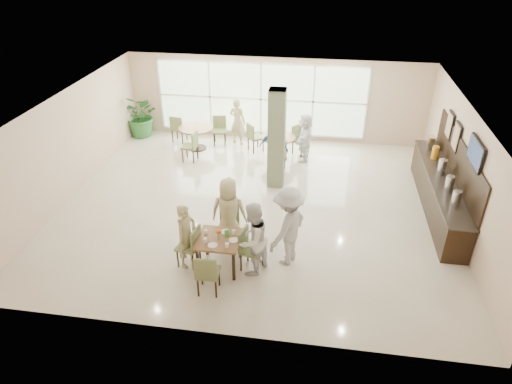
# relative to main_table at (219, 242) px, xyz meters

# --- Properties ---
(ground) EXTENTS (10.00, 10.00, 0.00)m
(ground) POSITION_rel_main_table_xyz_m (0.37, 2.63, -0.65)
(ground) COLOR beige
(ground) RESTS_ON ground
(room_shell) EXTENTS (10.00, 10.00, 10.00)m
(room_shell) POSITION_rel_main_table_xyz_m (0.37, 2.63, 1.05)
(room_shell) COLOR white
(room_shell) RESTS_ON ground
(window_bank) EXTENTS (7.00, 0.04, 7.00)m
(window_bank) POSITION_rel_main_table_xyz_m (-0.13, 7.09, 0.75)
(window_bank) COLOR silver
(window_bank) RESTS_ON ground
(column) EXTENTS (0.45, 0.45, 2.80)m
(column) POSITION_rel_main_table_xyz_m (0.77, 3.83, 0.75)
(column) COLOR #636D4C
(column) RESTS_ON ground
(main_table) EXTENTS (0.90, 0.90, 0.75)m
(main_table) POSITION_rel_main_table_xyz_m (0.00, 0.00, 0.00)
(main_table) COLOR brown
(main_table) RESTS_ON ground
(round_table_left) EXTENTS (1.13, 1.13, 0.75)m
(round_table_left) POSITION_rel_main_table_xyz_m (-2.10, 5.90, -0.07)
(round_table_left) COLOR brown
(round_table_left) RESTS_ON ground
(round_table_right) EXTENTS (1.07, 1.07, 0.75)m
(round_table_right) POSITION_rel_main_table_xyz_m (0.65, 5.54, -0.08)
(round_table_right) COLOR brown
(round_table_right) RESTS_ON ground
(chairs_main_table) EXTENTS (1.91, 2.08, 0.95)m
(chairs_main_table) POSITION_rel_main_table_xyz_m (0.00, 0.02, -0.18)
(chairs_main_table) COLOR #5E6B3B
(chairs_main_table) RESTS_ON ground
(chairs_table_left) EXTENTS (1.92, 1.89, 0.95)m
(chairs_table_left) POSITION_rel_main_table_xyz_m (-2.11, 5.91, -0.18)
(chairs_table_left) COLOR #5E6B3B
(chairs_table_left) RESTS_ON ground
(chairs_table_right) EXTENTS (2.11, 1.88, 0.95)m
(chairs_table_right) POSITION_rel_main_table_xyz_m (0.64, 5.57, -0.18)
(chairs_table_right) COLOR #5E6B3B
(chairs_table_right) RESTS_ON ground
(tabletop_clutter) EXTENTS (0.77, 0.71, 0.21)m
(tabletop_clutter) POSITION_rel_main_table_xyz_m (0.03, -0.02, 0.16)
(tabletop_clutter) COLOR white
(tabletop_clutter) RESTS_ON main_table
(buffet_counter) EXTENTS (0.64, 4.70, 1.95)m
(buffet_counter) POSITION_rel_main_table_xyz_m (5.07, 3.14, -0.10)
(buffet_counter) COLOR black
(buffet_counter) RESTS_ON ground
(wall_tv) EXTENTS (0.06, 1.00, 0.58)m
(wall_tv) POSITION_rel_main_table_xyz_m (5.30, 2.03, 1.50)
(wall_tv) COLOR black
(wall_tv) RESTS_ON ground
(framed_art_a) EXTENTS (0.05, 0.55, 0.70)m
(framed_art_a) POSITION_rel_main_table_xyz_m (5.31, 3.63, 1.20)
(framed_art_a) COLOR black
(framed_art_a) RESTS_ON ground
(framed_art_b) EXTENTS (0.05, 0.55, 0.70)m
(framed_art_b) POSITION_rel_main_table_xyz_m (5.31, 4.43, 1.20)
(framed_art_b) COLOR black
(framed_art_b) RESTS_ON ground
(potted_plant) EXTENTS (1.74, 1.74, 1.52)m
(potted_plant) POSITION_rel_main_table_xyz_m (-4.23, 6.64, 0.11)
(potted_plant) COLOR #2B6C2E
(potted_plant) RESTS_ON ground
(teen_left) EXTENTS (0.54, 0.64, 1.48)m
(teen_left) POSITION_rel_main_table_xyz_m (-0.70, -0.01, 0.09)
(teen_left) COLOR tan
(teen_left) RESTS_ON ground
(teen_far) EXTENTS (0.82, 0.45, 1.68)m
(teen_far) POSITION_rel_main_table_xyz_m (0.03, 0.88, 0.19)
(teen_far) COLOR tan
(teen_far) RESTS_ON ground
(teen_right) EXTENTS (0.90, 0.99, 1.65)m
(teen_right) POSITION_rel_main_table_xyz_m (0.71, -0.02, 0.17)
(teen_right) COLOR white
(teen_right) RESTS_ON ground
(teen_standing) EXTENTS (1.13, 1.36, 1.82)m
(teen_standing) POSITION_rel_main_table_xyz_m (1.41, 0.43, 0.26)
(teen_standing) COLOR #B7B7BA
(teen_standing) RESTS_ON ground
(adult_a) EXTENTS (1.02, 0.75, 1.55)m
(adult_a) POSITION_rel_main_table_xyz_m (0.61, 4.57, 0.13)
(adult_a) COLOR #3B73B2
(adult_a) RESTS_ON ground
(adult_b) EXTENTS (0.65, 1.43, 1.52)m
(adult_b) POSITION_rel_main_table_xyz_m (1.46, 5.60, 0.11)
(adult_b) COLOR white
(adult_b) RESTS_ON ground
(adult_standing) EXTENTS (0.67, 0.55, 1.59)m
(adult_standing) POSITION_rel_main_table_xyz_m (-0.83, 6.52, 0.14)
(adult_standing) COLOR tan
(adult_standing) RESTS_ON ground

